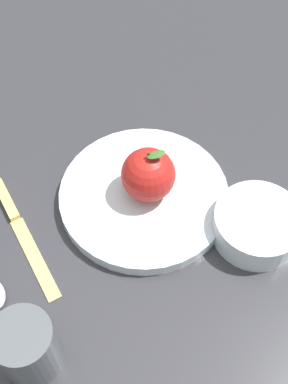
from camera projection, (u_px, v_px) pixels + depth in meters
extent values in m
plane|color=#2D2D33|center=(115.00, 204.00, 0.72)|extent=(2.40, 2.40, 0.00)
cylinder|color=silver|center=(144.00, 196.00, 0.72)|extent=(0.24, 0.24, 0.02)
torus|color=silver|center=(144.00, 194.00, 0.71)|extent=(0.24, 0.24, 0.01)
sphere|color=#B21E19|center=(148.00, 175.00, 0.68)|extent=(0.07, 0.07, 0.07)
cylinder|color=#4C3319|center=(148.00, 156.00, 0.65)|extent=(0.00, 0.00, 0.01)
ellipsoid|color=#386628|center=(156.00, 155.00, 0.64)|extent=(0.03, 0.02, 0.01)
cylinder|color=silver|center=(257.00, 225.00, 0.68)|extent=(0.12, 0.12, 0.04)
torus|color=silver|center=(259.00, 218.00, 0.66)|extent=(0.12, 0.12, 0.01)
cylinder|color=#9FABB3|center=(259.00, 219.00, 0.66)|extent=(0.09, 0.09, 0.01)
cylinder|color=#4C5156|center=(27.00, 347.00, 0.56)|extent=(0.07, 0.07, 0.08)
torus|color=#4C5156|center=(20.00, 335.00, 0.53)|extent=(0.07, 0.07, 0.01)
cylinder|color=#35393C|center=(20.00, 335.00, 0.53)|extent=(0.05, 0.05, 0.01)
cube|color=#D8B766|center=(35.00, 258.00, 0.67)|extent=(0.10, 0.11, 0.00)
cube|color=#D8B766|center=(6.00, 200.00, 0.72)|extent=(0.06, 0.07, 0.01)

